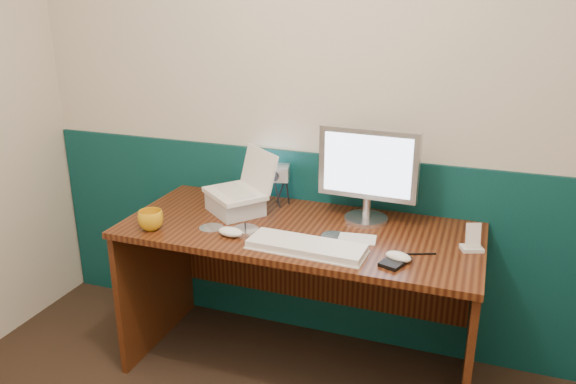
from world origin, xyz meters
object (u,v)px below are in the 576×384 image
at_px(desk, 299,301).
at_px(keyboard, 306,247).
at_px(monitor, 368,174).
at_px(mug, 151,220).
at_px(laptop, 234,172).
at_px(camcorder, 282,186).

distance_m(desk, keyboard, 0.46).
bearing_deg(monitor, keyboard, -109.36).
xyz_separation_m(monitor, mug, (-0.88, -0.43, -0.18)).
height_order(laptop, monitor, monitor).
height_order(desk, mug, mug).
bearing_deg(keyboard, monitor, 70.64).
relative_size(keyboard, mug, 4.30).
relative_size(keyboard, camcorder, 2.45).
bearing_deg(camcorder, desk, -69.14).
relative_size(laptop, mug, 2.53).
xyz_separation_m(desk, mug, (-0.62, -0.24, 0.42)).
bearing_deg(camcorder, mug, -146.74).
xyz_separation_m(laptop, monitor, (0.61, 0.11, 0.02)).
bearing_deg(laptop, desk, 26.74).
relative_size(monitor, camcorder, 2.29).
bearing_deg(mug, camcorder, 47.90).
bearing_deg(keyboard, desk, 118.29).
bearing_deg(monitor, camcorder, 174.71).
bearing_deg(camcorder, keyboard, -73.38).
bearing_deg(desk, keyboard, -64.15).
height_order(monitor, mug, monitor).
xyz_separation_m(laptop, keyboard, (0.45, -0.29, -0.19)).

